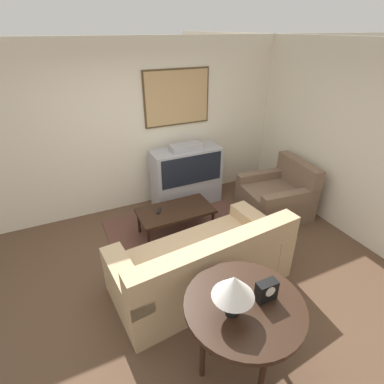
{
  "coord_description": "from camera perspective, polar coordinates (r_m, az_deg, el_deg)",
  "views": [
    {
      "loc": [
        -1.14,
        -2.52,
        2.8
      ],
      "look_at": [
        0.44,
        0.83,
        0.75
      ],
      "focal_mm": 28.0,
      "sensor_mm": 36.0,
      "label": 1
    }
  ],
  "objects": [
    {
      "name": "couch",
      "position": [
        3.67,
        2.05,
        -13.76
      ],
      "size": [
        2.17,
        1.18,
        0.89
      ],
      "rotation": [
        0.0,
        0.0,
        3.24
      ],
      "color": "tan",
      "rests_on": "ground_plane"
    },
    {
      "name": "armchair",
      "position": [
        5.22,
        15.83,
        -0.9
      ],
      "size": [
        1.07,
        1.05,
        0.9
      ],
      "rotation": [
        0.0,
        0.0,
        -1.67
      ],
      "color": "brown",
      "rests_on": "ground_plane"
    },
    {
      "name": "wall_right",
      "position": [
        4.76,
        29.66,
        7.39
      ],
      "size": [
        0.06,
        12.0,
        2.7
      ],
      "color": "beige",
      "rests_on": "ground_plane"
    },
    {
      "name": "coffee_table",
      "position": [
        4.47,
        -3.18,
        -3.83
      ],
      "size": [
        1.11,
        0.59,
        0.42
      ],
      "color": "black",
      "rests_on": "ground_plane"
    },
    {
      "name": "wall_back",
      "position": [
        5.0,
        -11.02,
        11.68
      ],
      "size": [
        12.0,
        0.1,
        2.7
      ],
      "color": "beige",
      "rests_on": "ground_plane"
    },
    {
      "name": "table_lamp",
      "position": [
        2.37,
        7.95,
        -17.48
      ],
      "size": [
        0.33,
        0.33,
        0.38
      ],
      "color": "black",
      "rests_on": "console_table"
    },
    {
      "name": "remote",
      "position": [
        4.43,
        -6.35,
        -3.57
      ],
      "size": [
        0.12,
        0.16,
        0.02
      ],
      "color": "black",
      "rests_on": "coffee_table"
    },
    {
      "name": "ground_plane",
      "position": [
        3.94,
        -0.64,
        -16.39
      ],
      "size": [
        12.0,
        12.0,
        0.0
      ],
      "primitive_type": "plane",
      "color": "brown"
    },
    {
      "name": "area_rug",
      "position": [
        4.66,
        -1.28,
        -7.91
      ],
      "size": [
        2.22,
        1.77,
        0.01
      ],
      "color": "brown",
      "rests_on": "ground_plane"
    },
    {
      "name": "console_table",
      "position": [
        2.7,
        9.92,
        -21.27
      ],
      "size": [
        1.01,
        1.01,
        0.82
      ],
      "color": "black",
      "rests_on": "ground_plane"
    },
    {
      "name": "tv",
      "position": [
        5.19,
        -1.08,
        2.98
      ],
      "size": [
        1.18,
        0.48,
        1.11
      ],
      "color": "#9E9EA3",
      "rests_on": "ground_plane"
    },
    {
      "name": "mantel_clock",
      "position": [
        2.65,
        13.99,
        -17.76
      ],
      "size": [
        0.18,
        0.1,
        0.18
      ],
      "color": "black",
      "rests_on": "console_table"
    }
  ]
}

